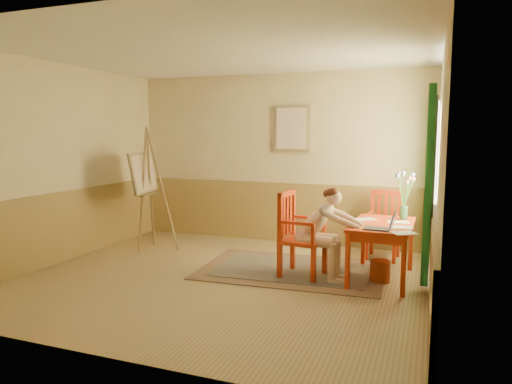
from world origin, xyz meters
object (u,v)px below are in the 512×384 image
at_px(figure, 321,229).
at_px(laptop, 382,226).
at_px(table, 382,230).
at_px(chair_left, 299,234).
at_px(easel, 146,178).
at_px(chair_back, 384,225).

relative_size(figure, laptop, 3.20).
relative_size(table, laptop, 3.34).
bearing_deg(chair_left, figure, -8.23).
bearing_deg(laptop, chair_left, 169.56).
bearing_deg(easel, laptop, -11.20).
distance_m(figure, easel, 3.02).
bearing_deg(figure, laptop, -11.31).
height_order(table, laptop, laptop).
height_order(chair_left, easel, easel).
bearing_deg(laptop, easel, 168.80).
relative_size(chair_back, easel, 0.51).
distance_m(chair_back, laptop, 1.51).
height_order(chair_back, laptop, chair_back).
relative_size(table, figure, 1.04).
bearing_deg(chair_left, chair_back, 54.15).
bearing_deg(figure, chair_back, 64.66).
bearing_deg(chair_left, easel, 168.49).
xyz_separation_m(chair_left, laptop, (1.05, -0.19, 0.22)).
relative_size(table, chair_back, 1.23).
xyz_separation_m(chair_back, easel, (-3.55, -0.75, 0.64)).
relative_size(chair_back, laptop, 2.71).
bearing_deg(figure, table, 20.97).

